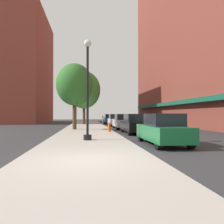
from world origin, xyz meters
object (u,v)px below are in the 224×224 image
object	(u,v)px
tree_near	(75,85)
car_silver	(123,122)
lamppost	(88,87)
car_black	(135,124)
car_green	(163,130)
car_blue	(109,119)
parking_meter_near	(103,120)
tree_mid	(84,90)
car_white	(115,120)
fire_hydrant	(109,127)

from	to	relation	value
tree_near	car_silver	distance (m)	6.72
lamppost	car_black	xyz separation A→B (m)	(3.97, 4.99, -2.39)
lamppost	tree_near	xyz separation A→B (m)	(-1.25, 9.17, 1.39)
car_green	car_blue	world-z (taller)	same
parking_meter_near	tree_mid	bearing A→B (deg)	112.89
lamppost	car_white	bearing A→B (deg)	77.28
fire_hydrant	car_blue	size ratio (longest dim) A/B	0.18
tree_near	car_black	xyz separation A→B (m)	(5.22, -4.18, -3.79)
car_silver	car_white	distance (m)	6.56
tree_mid	car_blue	xyz separation A→B (m)	(4.40, 4.33, -4.57)
car_black	lamppost	bearing A→B (deg)	-128.00
lamppost	fire_hydrant	size ratio (longest dim) A/B	7.47
car_blue	parking_meter_near	bearing A→B (deg)	-102.71
tree_mid	car_white	bearing A→B (deg)	-33.75
car_black	tree_near	bearing A→B (deg)	141.87
fire_hydrant	car_white	xyz separation A→B (m)	(2.06, 11.75, 0.29)
car_green	car_black	bearing A→B (deg)	91.90
parking_meter_near	car_green	distance (m)	16.50
car_silver	car_white	world-z (taller)	same
car_black	fire_hydrant	bearing A→B (deg)	157.52
fire_hydrant	parking_meter_near	bearing A→B (deg)	89.29
fire_hydrant	car_silver	size ratio (longest dim) A/B	0.18
tree_near	car_blue	bearing A→B (deg)	71.63
car_black	car_silver	size ratio (longest dim) A/B	1.00
fire_hydrant	parking_meter_near	size ratio (longest dim) A/B	0.60
tree_near	tree_mid	distance (m)	11.44
car_black	car_blue	bearing A→B (deg)	90.55
lamppost	tree_near	bearing A→B (deg)	97.74
parking_meter_near	tree_near	bearing A→B (deg)	-120.37
car_black	car_silver	world-z (taller)	same
car_silver	car_blue	bearing A→B (deg)	87.75
lamppost	car_green	xyz separation A→B (m)	(3.97, -1.64, -2.39)
parking_meter_near	car_green	xyz separation A→B (m)	(1.95, -16.38, -0.14)
lamppost	fire_hydrant	distance (m)	6.73
car_green	car_black	world-z (taller)	same
tree_mid	car_black	distance (m)	16.81
tree_mid	car_white	xyz separation A→B (m)	(4.40, -2.94, -4.57)
car_blue	tree_near	bearing A→B (deg)	-110.20
tree_mid	car_silver	world-z (taller)	tree_mid
car_silver	car_white	size ratio (longest dim) A/B	1.00
tree_near	car_green	size ratio (longest dim) A/B	1.54
fire_hydrant	tree_near	bearing A→B (deg)	133.73
lamppost	fire_hydrant	world-z (taller)	lamppost
lamppost	car_black	world-z (taller)	lamppost
tree_mid	car_black	size ratio (longest dim) A/B	1.90
parking_meter_near	fire_hydrant	bearing A→B (deg)	-90.71
fire_hydrant	lamppost	bearing A→B (deg)	-108.07
parking_meter_near	car_white	world-z (taller)	car_white
car_white	car_green	bearing A→B (deg)	-90.76
fire_hydrant	car_green	distance (m)	7.78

